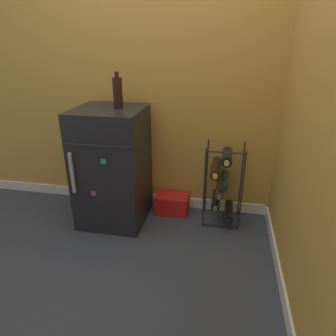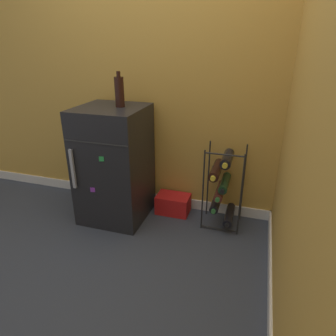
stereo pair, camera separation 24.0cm
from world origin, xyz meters
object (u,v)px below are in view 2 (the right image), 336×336
at_px(mini_fridge, 114,164).
at_px(fridge_top_bottle, 119,92).
at_px(wine_rack, 222,185).
at_px(soda_box, 173,204).

height_order(mini_fridge, fridge_top_bottle, fridge_top_bottle).
bearing_deg(mini_fridge, fridge_top_bottle, 21.80).
bearing_deg(fridge_top_bottle, wine_rack, 6.34).
bearing_deg(soda_box, wine_rack, -7.77).
relative_size(mini_fridge, fridge_top_bottle, 3.63).
bearing_deg(soda_box, fridge_top_bottle, -158.98).
relative_size(wine_rack, soda_box, 2.36).
bearing_deg(wine_rack, mini_fridge, -172.29).
distance_m(soda_box, fridge_top_bottle, 1.06).
xyz_separation_m(wine_rack, fridge_top_bottle, (-0.81, -0.09, 0.71)).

